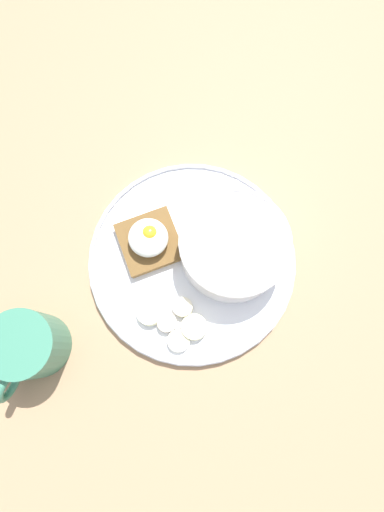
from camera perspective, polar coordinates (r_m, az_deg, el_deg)
The scene contains 11 objects.
ground_plane at distance 59.13cm, azimuth 0.00°, elevation -0.93°, with size 120.00×120.00×2.00cm, color #9D7A59.
plate at distance 57.38cm, azimuth 0.00°, elevation -0.53°, with size 29.78×29.78×1.60cm.
oatmeal_bowl at distance 54.74cm, azimuth 5.92°, elevation 1.29°, with size 14.92×14.92×6.20cm.
toast_slice at distance 57.30cm, azimuth -6.05°, elevation 2.03°, with size 10.20×10.20×1.48cm.
poached_egg at distance 55.24cm, azimuth -6.25°, elevation 2.69°, with size 5.61×5.52×3.37cm.
banana_slice_front at distance 55.21cm, azimuth -1.96°, elevation -12.01°, with size 4.27×4.28×1.05cm.
banana_slice_left at distance 55.24cm, azimuth -3.67°, elevation -9.47°, with size 3.74×3.78×1.53cm.
banana_slice_back at distance 55.35cm, azimuth -1.30°, elevation -7.36°, with size 2.87×2.74×1.48cm.
banana_slice_right at distance 55.53cm, azimuth -6.03°, elevation -8.07°, with size 3.98×3.87×1.59cm.
banana_slice_inner at distance 55.08cm, azimuth 0.31°, elevation -10.13°, with size 4.44×4.36×1.58cm.
coffee_mug at distance 56.60cm, azimuth -22.33°, elevation -11.82°, with size 8.70×11.17×7.98cm.
Camera 1 is at (10.43, -8.10, 58.64)cm, focal length 28.00 mm.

